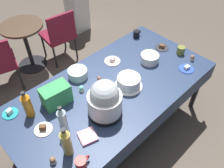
{
  "coord_description": "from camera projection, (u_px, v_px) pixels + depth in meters",
  "views": [
    {
      "loc": [
        -1.14,
        -1.17,
        2.45
      ],
      "look_at": [
        0.0,
        0.0,
        0.8
      ],
      "focal_mm": 37.57,
      "sensor_mm": 36.0,
      "label": 1
    }
  ],
  "objects": [
    {
      "name": "frosted_layer_cake",
      "position": [
        129.0,
        82.0,
        2.33
      ],
      "size": [
        0.28,
        0.28,
        0.13
      ],
      "color": "silver",
      "rests_on": "potluck_table"
    },
    {
      "name": "soda_carton",
      "position": [
        56.0,
        95.0,
        2.15
      ],
      "size": [
        0.27,
        0.19,
        0.2
      ],
      "primitive_type": "cube",
      "rotation": [
        0.0,
        0.0,
        -0.1
      ],
      "color": "#338C4C",
      "rests_on": "potluck_table"
    },
    {
      "name": "soda_bottle_orange_juice",
      "position": [
        27.0,
        105.0,
        2.02
      ],
      "size": [
        0.08,
        0.08,
        0.29
      ],
      "color": "orange",
      "rests_on": "potluck_table"
    },
    {
      "name": "dessert_plate_cobalt",
      "position": [
        187.0,
        68.0,
        2.55
      ],
      "size": [
        0.16,
        0.16,
        0.04
      ],
      "color": "#2D4CB2",
      "rests_on": "potluck_table"
    },
    {
      "name": "cupcake_berry",
      "position": [
        53.0,
        160.0,
        1.77
      ],
      "size": [
        0.05,
        0.05,
        0.07
      ],
      "color": "beige",
      "rests_on": "potluck_table"
    },
    {
      "name": "coffee_mug_black",
      "position": [
        137.0,
        34.0,
        2.96
      ],
      "size": [
        0.12,
        0.08,
        0.09
      ],
      "color": "black",
      "rests_on": "potluck_table"
    },
    {
      "name": "dessert_plate_cream",
      "position": [
        112.0,
        60.0,
        2.64
      ],
      "size": [
        0.18,
        0.18,
        0.05
      ],
      "color": "beige",
      "rests_on": "potluck_table"
    },
    {
      "name": "maroon_chair_right",
      "position": [
        59.0,
        33.0,
        3.51
      ],
      "size": [
        0.48,
        0.48,
        0.85
      ],
      "color": "maroon",
      "rests_on": "ground"
    },
    {
      "name": "soda_bottle_water",
      "position": [
        63.0,
        121.0,
        1.89
      ],
      "size": [
        0.07,
        0.07,
        0.32
      ],
      "color": "silver",
      "rests_on": "potluck_table"
    },
    {
      "name": "dessert_plate_charcoal",
      "position": [
        162.0,
        47.0,
        2.82
      ],
      "size": [
        0.17,
        0.17,
        0.05
      ],
      "color": "#2D2D33",
      "rests_on": "potluck_table"
    },
    {
      "name": "coffee_mug_olive",
      "position": [
        181.0,
        50.0,
        2.72
      ],
      "size": [
        0.13,
        0.09,
        0.09
      ],
      "color": "olive",
      "rests_on": "potluck_table"
    },
    {
      "name": "coffee_mug_red",
      "position": [
        81.0,
        163.0,
        1.75
      ],
      "size": [
        0.13,
        0.09,
        0.09
      ],
      "color": "#B2231E",
      "rests_on": "potluck_table"
    },
    {
      "name": "dessert_plate_white",
      "position": [
        43.0,
        129.0,
        2.0
      ],
      "size": [
        0.16,
        0.16,
        0.06
      ],
      "color": "white",
      "rests_on": "potluck_table"
    },
    {
      "name": "potluck_table",
      "position": [
        112.0,
        92.0,
        2.4
      ],
      "size": [
        2.2,
        1.1,
        0.75
      ],
      "color": "navy",
      "rests_on": "ground"
    },
    {
      "name": "ceramic_snack_bowl",
      "position": [
        150.0,
        58.0,
        2.61
      ],
      "size": [
        0.2,
        0.2,
        0.1
      ],
      "primitive_type": "cylinder",
      "color": "silver",
      "rests_on": "potluck_table"
    },
    {
      "name": "ground",
      "position": [
        112.0,
        130.0,
        2.89
      ],
      "size": [
        9.0,
        9.0,
        0.0
      ],
      "primitive_type": "plane",
      "color": "brown"
    },
    {
      "name": "slow_cooker",
      "position": [
        105.0,
        100.0,
        2.01
      ],
      "size": [
        0.31,
        0.31,
        0.38
      ],
      "color": "black",
      "rests_on": "potluck_table"
    },
    {
      "name": "cupcake_rose",
      "position": [
        192.0,
        58.0,
        2.64
      ],
      "size": [
        0.05,
        0.05,
        0.07
      ],
      "color": "beige",
      "rests_on": "potluck_table"
    },
    {
      "name": "dessert_plate_teal",
      "position": [
        10.0,
        113.0,
        2.12
      ],
      "size": [
        0.14,
        0.14,
        0.05
      ],
      "color": "teal",
      "rests_on": "potluck_table"
    },
    {
      "name": "cupcake_mint",
      "position": [
        99.0,
        79.0,
        2.4
      ],
      "size": [
        0.05,
        0.05,
        0.07
      ],
      "color": "beige",
      "rests_on": "potluck_table"
    },
    {
      "name": "round_cafe_table",
      "position": [
        25.0,
        39.0,
        3.4
      ],
      "size": [
        0.6,
        0.6,
        0.72
      ],
      "color": "#473323",
      "rests_on": "ground"
    },
    {
      "name": "soda_bottle_ginger_ale",
      "position": [
        66.0,
        142.0,
        1.76
      ],
      "size": [
        0.08,
        0.08,
        0.31
      ],
      "color": "gold",
      "rests_on": "potluck_table"
    },
    {
      "name": "paper_napkin_stack",
      "position": [
        88.0,
        136.0,
        1.95
      ],
      "size": [
        0.17,
        0.17,
        0.02
      ],
      "primitive_type": "cube",
      "rotation": [
        0.0,
        0.0,
        -0.3
      ],
      "color": "pink",
      "rests_on": "potluck_table"
    },
    {
      "name": "glass_salad_bowl",
      "position": [
        78.0,
        73.0,
        2.44
      ],
      "size": [
        0.2,
        0.2,
        0.09
      ],
      "primitive_type": "cylinder",
      "color": "#B2C6BC",
      "rests_on": "potluck_table"
    },
    {
      "name": "cupcake_lemon",
      "position": [
        81.0,
        89.0,
        2.3
      ],
      "size": [
        0.05,
        0.05,
        0.07
      ],
      "color": "beige",
      "rests_on": "potluck_table"
    }
  ]
}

